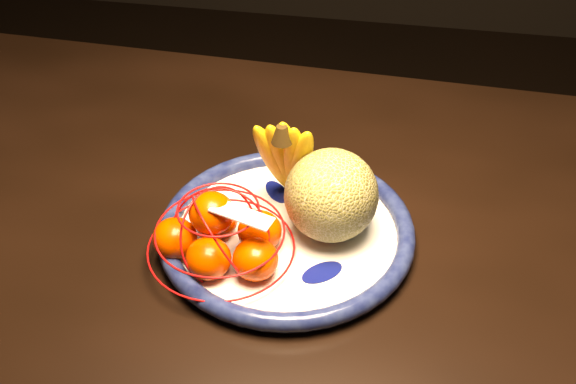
% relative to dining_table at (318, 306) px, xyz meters
% --- Properties ---
extents(dining_table, '(1.58, 0.99, 0.77)m').
position_rel_dining_table_xyz_m(dining_table, '(0.00, 0.00, 0.00)').
color(dining_table, black).
rests_on(dining_table, ground).
extents(fruit_bowl, '(0.32, 0.32, 0.03)m').
position_rel_dining_table_xyz_m(fruit_bowl, '(-0.05, 0.03, 0.09)').
color(fruit_bowl, white).
rests_on(fruit_bowl, dining_table).
extents(cantaloupe, '(0.12, 0.12, 0.12)m').
position_rel_dining_table_xyz_m(cantaloupe, '(0.01, 0.04, 0.15)').
color(cantaloupe, olive).
rests_on(cantaloupe, fruit_bowl).
extents(banana_bunch, '(0.10, 0.09, 0.15)m').
position_rel_dining_table_xyz_m(banana_bunch, '(-0.06, 0.09, 0.17)').
color(banana_bunch, yellow).
rests_on(banana_bunch, fruit_bowl).
extents(mandarin_bag, '(0.23, 0.23, 0.11)m').
position_rel_dining_table_xyz_m(mandarin_bag, '(-0.12, -0.02, 0.12)').
color(mandarin_bag, '#FF4300').
rests_on(mandarin_bag, fruit_bowl).
extents(price_tag, '(0.08, 0.04, 0.01)m').
position_rel_dining_table_xyz_m(price_tag, '(-0.09, -0.03, 0.17)').
color(price_tag, white).
rests_on(price_tag, mandarin_bag).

